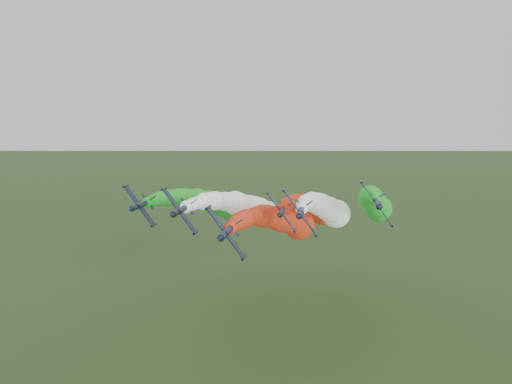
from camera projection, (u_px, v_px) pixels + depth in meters
jet_lead at (285, 221)px, 123.12m from camera, size 14.34×75.41×20.02m
jet_inner_left at (249, 207)px, 132.32m from camera, size 13.54×74.60×19.21m
jet_inner_right at (327, 209)px, 132.08m from camera, size 14.26×75.32×19.93m
jet_outer_left at (217, 204)px, 141.55m from camera, size 13.54×74.60×19.22m
jet_outer_right at (375, 203)px, 134.27m from camera, size 14.00×75.06×19.67m
jet_trail at (311, 209)px, 146.21m from camera, size 13.97×75.03×19.64m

